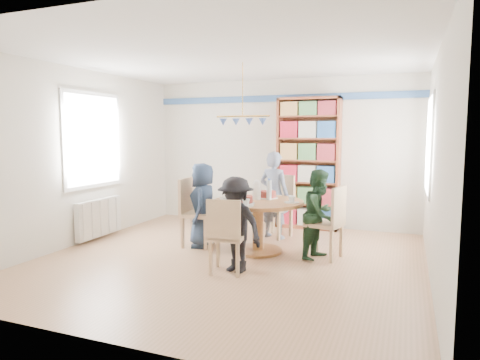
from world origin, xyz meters
The scene contains 14 objects.
ground centered at (0.00, 0.00, 0.00)m, with size 5.00×5.00×0.00m, color #A77958.
room_shell centered at (-0.26, 0.87, 1.65)m, with size 5.00×5.00×5.00m.
radiator centered at (-2.42, 0.30, 0.35)m, with size 0.12×1.00×0.60m.
dining_table centered at (0.23, 0.52, 0.56)m, with size 1.30×1.30×0.75m.
chair_left centered at (-0.80, 0.48, 0.57)m, with size 0.49×0.49×1.04m.
chair_right centered at (1.26, 0.56, 0.55)m, with size 0.53×0.53×1.00m.
chair_far centered at (0.24, 1.56, 0.56)m, with size 0.56×0.56×1.02m.
chair_near centered at (0.19, -0.56, 0.51)m, with size 0.47×0.47×0.93m.
person_left centered at (-0.64, 0.50, 0.63)m, with size 0.62×0.40×1.27m, color #1B273C.
person_right centered at (1.12, 0.53, 0.61)m, with size 0.60×0.46×1.22m, color black.
person_far centered at (0.20, 1.41, 0.71)m, with size 0.52×0.34×1.42m, color gray.
person_near centered at (0.27, -0.42, 0.59)m, with size 0.76×0.44×1.18m, color black.
bookshelf centered at (0.55, 2.34, 1.15)m, with size 1.11×0.33×2.34m.
tableware centered at (0.21, 0.55, 0.82)m, with size 1.19×1.19×0.31m.
Camera 1 is at (2.20, -5.21, 1.71)m, focal length 32.00 mm.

